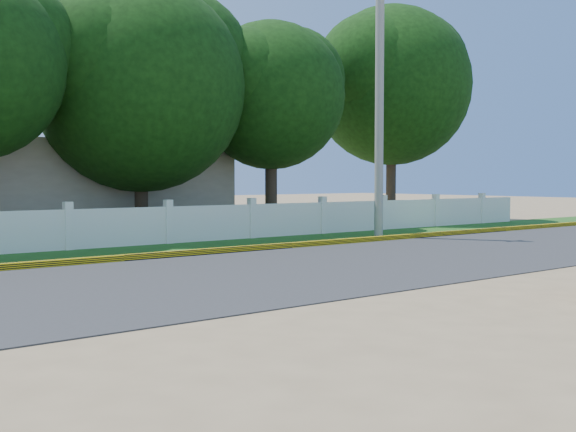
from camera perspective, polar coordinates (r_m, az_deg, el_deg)
name	(u,v)px	position (r m, az deg, el deg)	size (l,w,h in m)	color
ground	(376,312)	(10.53, 6.94, -7.53)	(120.00, 120.00, 0.00)	#9E8460
road	(206,278)	(13.99, -6.50, -4.87)	(60.00, 7.00, 0.02)	#38383A
grass_verge	(92,255)	(18.60, -15.26, -2.99)	(60.00, 3.50, 0.03)	#2D601E
curb	(122,258)	(17.06, -12.95, -3.27)	(40.00, 0.18, 0.16)	yellow
fence	(68,230)	(19.88, -16.97, -1.08)	(40.00, 0.10, 1.10)	silver
building_near	(74,187)	(27.27, -16.56, 2.20)	(10.00, 6.00, 3.20)	#B7AD99
utility_pole	(379,99)	(23.64, 7.23, 9.15)	(0.28, 0.28, 8.92)	gray
tree_row	(130,79)	(24.16, -12.39, 10.49)	(35.15, 8.15, 9.52)	#473828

